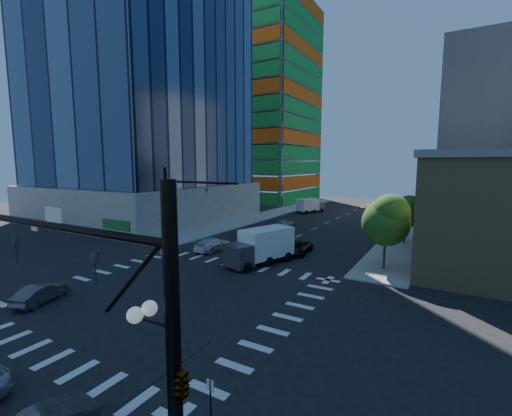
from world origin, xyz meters
The scene contains 17 objects.
ground centered at (0.00, 0.00, 0.00)m, with size 160.00×160.00×0.00m, color black.
road_markings centered at (0.00, 0.00, 0.01)m, with size 20.00×20.00×0.01m, color silver.
sidewalk_ne centered at (12.50, 40.00, 0.07)m, with size 5.00×60.00×0.15m, color #9C9993.
sidewalk_nw centered at (-12.50, 40.00, 0.07)m, with size 5.00×60.00×0.15m, color #9C9993.
office_tower centered at (-30.00, 25.00, 35.13)m, with size 30.00×30.00×71.00m.
construction_building centered at (-27.41, 61.93, 24.61)m, with size 25.16×34.50×70.60m.
signal_mast_se centered at (10.60, -11.50, 5.01)m, with size 10.51×2.48×9.00m.
signal_mast_nw centered at (-10.00, 11.50, 5.49)m, with size 10.20×0.40×9.00m.
tree_south centered at (12.63, 13.90, 4.69)m, with size 4.16×4.16×6.82m.
tree_north centered at (12.93, 25.90, 3.99)m, with size 3.54×3.52×5.78m.
no_parking_sign centered at (10.70, -9.00, 1.38)m, with size 0.30×0.06×2.20m.
car_nb_far centered at (3.49, 15.64, 0.65)m, with size 2.17×4.71×1.31m, color black.
car_sb_near centered at (-5.13, 12.04, 0.72)m, with size 2.02×4.96×1.44m, color white.
car_sb_mid centered at (-4.18, 28.51, 0.67)m, with size 1.58×3.92×1.34m, color #AFB2B7.
car_sb_cross centered at (-6.77, -5.41, 0.65)m, with size 1.37×3.92×1.29m, color #46464A.
box_truck_near centered at (1.83, 9.97, 1.49)m, with size 4.58×6.94×3.36m.
box_truck_far centered at (-6.60, 45.66, 1.25)m, with size 4.22×5.85×2.82m.
Camera 1 is at (17.48, -17.59, 9.51)m, focal length 24.00 mm.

